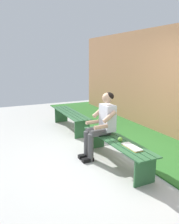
% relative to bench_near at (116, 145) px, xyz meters
% --- Properties ---
extents(ground_plane, '(10.00, 7.00, 0.04)m').
position_rel_bench_near_xyz_m(ground_plane, '(1.18, 1.00, -0.38)').
color(ground_plane, '#B2B2AD').
extents(grass_strip, '(9.00, 1.83, 0.03)m').
position_rel_bench_near_xyz_m(grass_strip, '(1.18, -1.28, -0.34)').
color(grass_strip, '#2D6B28').
rests_on(grass_strip, ground).
extents(bench_near, '(1.88, 0.44, 0.46)m').
position_rel_bench_near_xyz_m(bench_near, '(0.00, 0.00, 0.00)').
color(bench_near, '#2D6038').
rests_on(bench_near, ground).
extents(bench_far, '(1.83, 0.44, 0.46)m').
position_rel_bench_near_xyz_m(bench_far, '(2.35, 0.00, -0.00)').
color(bench_far, '#2D6038').
rests_on(bench_far, ground).
extents(person_seated, '(0.50, 0.69, 1.27)m').
position_rel_bench_near_xyz_m(person_seated, '(0.37, 0.10, 0.34)').
color(person_seated, silver).
rests_on(person_seated, ground).
extents(apple, '(0.08, 0.08, 0.08)m').
position_rel_bench_near_xyz_m(apple, '(-0.12, 0.00, 0.15)').
color(apple, '#72B738').
rests_on(apple, bench_near).
extents(book_open, '(0.41, 0.16, 0.02)m').
position_rel_bench_near_xyz_m(book_open, '(-0.44, -0.02, 0.12)').
color(book_open, white).
rests_on(book_open, bench_near).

